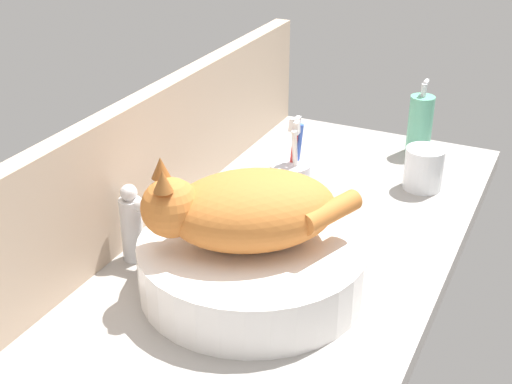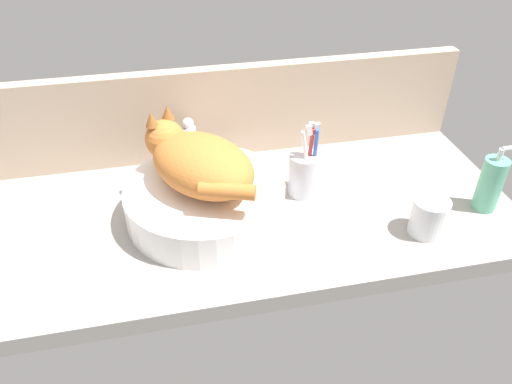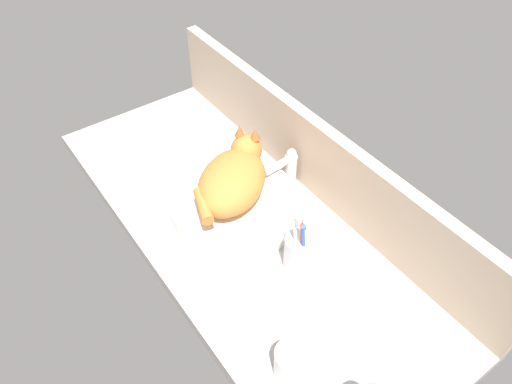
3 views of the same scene
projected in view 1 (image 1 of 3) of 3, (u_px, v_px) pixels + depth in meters
The scene contains 8 objects.
ground_plane at pixel (259, 285), 114.52cm from camera, with size 134.11×54.48×4.00cm, color #9E9993.
backsplash_panel at pixel (120, 178), 117.99cm from camera, with size 134.11×3.60×23.75cm, color tan.
sink_basin at pixel (253, 264), 108.80cm from camera, with size 34.93×34.93×8.08cm, color white.
cat at pixel (243, 209), 104.06cm from camera, with size 28.47×30.22×14.00cm.
faucet at pixel (137, 221), 114.20cm from camera, with size 3.60×11.84×13.60cm.
soap_dispenser at pixel (420, 124), 153.94cm from camera, with size 5.27×5.27×16.11cm.
toothbrush_cup at pixel (290, 188), 128.79cm from camera, with size 7.34×7.34×18.68cm.
water_glass at pixel (424, 171), 139.60cm from camera, with size 7.68×7.68×8.35cm.
Camera 1 is at (-86.17, -40.62, 63.29)cm, focal length 50.00 mm.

